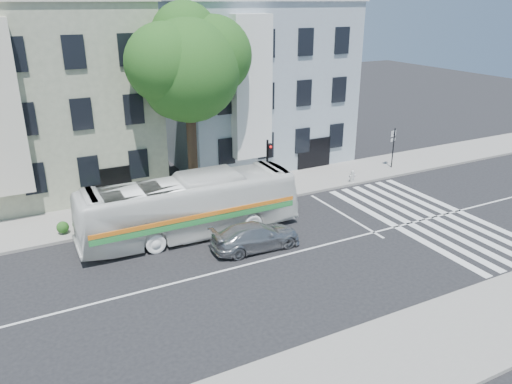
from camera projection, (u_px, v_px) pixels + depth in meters
ground at (261, 261)px, 22.63m from camera, size 120.00×120.00×0.00m
sidewalk_far at (198, 201)px, 29.23m from camera, size 80.00×4.00×0.15m
sidewalk_near at (378, 367)px, 15.98m from camera, size 80.00×4.00×0.15m
building_left at (43, 99)px, 30.08m from camera, size 12.00×10.00×11.00m
building_right at (250, 82)px, 36.08m from camera, size 12.00×10.00×11.00m
street_tree at (188, 64)px, 27.07m from camera, size 7.30×5.90×11.10m
bus at (190, 206)px, 24.67m from camera, size 2.74×11.07×3.07m
sedan at (256, 236)px, 23.61m from camera, size 1.93×4.40×1.26m
hedge at (146, 212)px, 26.65m from camera, size 8.43×2.97×0.70m
traffic_signal at (268, 163)px, 28.21m from camera, size 0.40×0.52×3.78m
fire_hydrant at (352, 176)px, 31.91m from camera, size 0.44×0.26×0.79m
far_sign_pole at (393, 143)px, 34.25m from camera, size 0.49×0.22×2.79m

